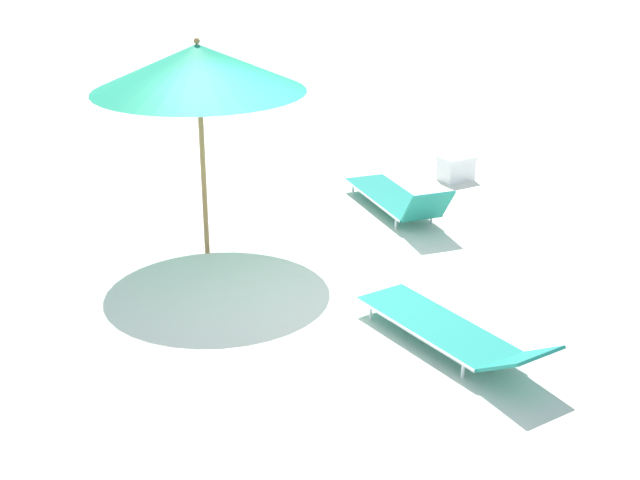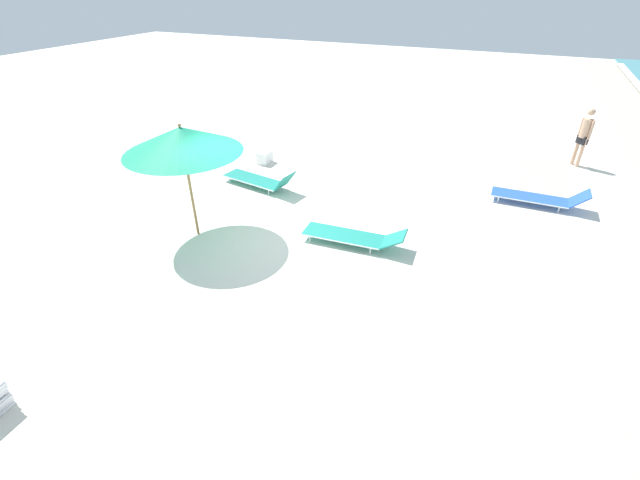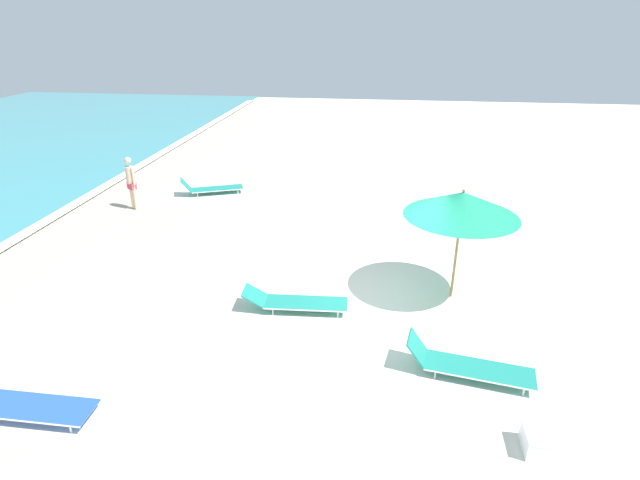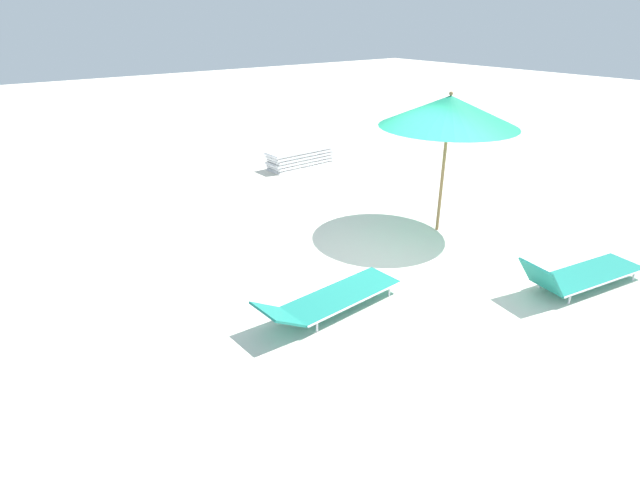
% 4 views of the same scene
% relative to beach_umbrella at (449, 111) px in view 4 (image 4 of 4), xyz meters
% --- Properties ---
extents(ground_plane, '(60.00, 60.00, 0.16)m').
position_rel_beach_umbrella_xyz_m(ground_plane, '(-0.45, 1.65, -2.31)').
color(ground_plane, silver).
extents(beach_umbrella, '(2.45, 2.45, 2.57)m').
position_rel_beach_umbrella_xyz_m(beach_umbrella, '(0.00, 0.00, 0.00)').
color(beach_umbrella, '#9E7547').
rests_on(beach_umbrella, ground_plane).
extents(lounger_stack, '(0.67, 1.93, 0.49)m').
position_rel_beach_umbrella_xyz_m(lounger_stack, '(5.11, -0.39, -1.98)').
color(lounger_stack, white).
rests_on(lounger_stack, ground_plane).
extents(sun_lounger_beside_umbrella, '(0.73, 2.29, 0.47)m').
position_rel_beach_umbrella_xyz_m(sun_lounger_beside_umbrella, '(-1.03, 3.42, -2.03)').
color(sun_lounger_beside_umbrella, '#1E8475').
rests_on(sun_lounger_beside_umbrella, ground_plane).
extents(sun_lounger_near_water_right, '(0.97, 2.29, 0.62)m').
position_rel_beach_umbrella_xyz_m(sun_lounger_near_water_right, '(-2.77, 0.03, -2.01)').
color(sun_lounger_near_water_right, '#1E8475').
rests_on(sun_lounger_near_water_right, ground_plane).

